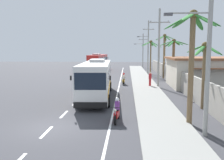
{
  "coord_description": "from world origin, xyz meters",
  "views": [
    {
      "loc": [
        4.51,
        -13.83,
        4.61
      ],
      "look_at": [
        3.06,
        9.73,
        1.7
      ],
      "focal_mm": 39.31,
      "sensor_mm": 36.0,
      "label": 1
    }
  ],
  "objects_px": {
    "coach_bus_foreground": "(96,78)",
    "palm_second": "(192,46)",
    "pedestrian_near_kerb": "(150,79)",
    "utility_pole_nearest": "(207,49)",
    "motorcycle_trailing": "(117,112)",
    "utility_pole_distant": "(143,50)",
    "utility_pole_far": "(148,46)",
    "palm_third": "(164,49)",
    "roadside_building": "(214,72)",
    "utility_pole_mid": "(159,47)",
    "palm_fourth": "(205,62)",
    "coach_bus_far_lane": "(98,62)",
    "palm_farthest": "(151,49)",
    "motorcycle_beside_bus": "(124,80)",
    "palm_nearest": "(174,53)"
  },
  "relations": [
    {
      "from": "motorcycle_beside_bus",
      "to": "pedestrian_near_kerb",
      "type": "relative_size",
      "value": 1.14
    },
    {
      "from": "coach_bus_far_lane",
      "to": "utility_pole_distant",
      "type": "distance_m",
      "value": 15.87
    },
    {
      "from": "motorcycle_trailing",
      "to": "palm_third",
      "type": "xyz_separation_m",
      "value": [
        6.58,
        24.54,
        4.08
      ]
    },
    {
      "from": "utility_pole_far",
      "to": "coach_bus_foreground",
      "type": "bearing_deg",
      "value": -106.0
    },
    {
      "from": "palm_third",
      "to": "palm_farthest",
      "type": "height_order",
      "value": "palm_third"
    },
    {
      "from": "utility_pole_nearest",
      "to": "roadside_building",
      "type": "distance_m",
      "value": 19.4
    },
    {
      "from": "utility_pole_mid",
      "to": "palm_third",
      "type": "bearing_deg",
      "value": 77.72
    },
    {
      "from": "utility_pole_mid",
      "to": "utility_pole_nearest",
      "type": "bearing_deg",
      "value": -89.07
    },
    {
      "from": "palm_fourth",
      "to": "palm_farthest",
      "type": "height_order",
      "value": "palm_farthest"
    },
    {
      "from": "motorcycle_beside_bus",
      "to": "utility_pole_far",
      "type": "height_order",
      "value": "utility_pole_far"
    },
    {
      "from": "utility_pole_mid",
      "to": "palm_nearest",
      "type": "bearing_deg",
      "value": 53.65
    },
    {
      "from": "palm_third",
      "to": "roadside_building",
      "type": "relative_size",
      "value": 0.64
    },
    {
      "from": "coach_bus_foreground",
      "to": "coach_bus_far_lane",
      "type": "relative_size",
      "value": 1.01
    },
    {
      "from": "palm_second",
      "to": "utility_pole_distant",
      "type": "bearing_deg",
      "value": 89.82
    },
    {
      "from": "utility_pole_nearest",
      "to": "palm_farthest",
      "type": "bearing_deg",
      "value": 90.06
    },
    {
      "from": "pedestrian_near_kerb",
      "to": "utility_pole_nearest",
      "type": "xyz_separation_m",
      "value": [
        1.25,
        -17.58,
        3.63
      ]
    },
    {
      "from": "coach_bus_foreground",
      "to": "palm_fourth",
      "type": "bearing_deg",
      "value": -25.58
    },
    {
      "from": "motorcycle_beside_bus",
      "to": "utility_pole_far",
      "type": "xyz_separation_m",
      "value": [
        4.38,
        15.15,
        4.7
      ]
    },
    {
      "from": "palm_fourth",
      "to": "roadside_building",
      "type": "xyz_separation_m",
      "value": [
        4.78,
        11.76,
        -1.81
      ]
    },
    {
      "from": "utility_pole_mid",
      "to": "pedestrian_near_kerb",
      "type": "bearing_deg",
      "value": 165.52
    },
    {
      "from": "coach_bus_foreground",
      "to": "utility_pole_distant",
      "type": "xyz_separation_m",
      "value": [
        7.02,
        41.45,
        2.76
      ]
    },
    {
      "from": "utility_pole_far",
      "to": "coach_bus_far_lane",
      "type": "bearing_deg",
      "value": 151.3
    },
    {
      "from": "motorcycle_beside_bus",
      "to": "motorcycle_trailing",
      "type": "relative_size",
      "value": 1.0
    },
    {
      "from": "palm_nearest",
      "to": "palm_farthest",
      "type": "bearing_deg",
      "value": 102.47
    },
    {
      "from": "palm_nearest",
      "to": "motorcycle_trailing",
      "type": "bearing_deg",
      "value": -110.69
    },
    {
      "from": "coach_bus_foreground",
      "to": "palm_second",
      "type": "height_order",
      "value": "palm_second"
    },
    {
      "from": "motorcycle_beside_bus",
      "to": "utility_pole_distant",
      "type": "bearing_deg",
      "value": 82.14
    },
    {
      "from": "roadside_building",
      "to": "pedestrian_near_kerb",
      "type": "bearing_deg",
      "value": -176.79
    },
    {
      "from": "pedestrian_near_kerb",
      "to": "utility_pole_distant",
      "type": "bearing_deg",
      "value": 146.65
    },
    {
      "from": "palm_third",
      "to": "palm_farthest",
      "type": "relative_size",
      "value": 1.14
    },
    {
      "from": "coach_bus_far_lane",
      "to": "motorcycle_beside_bus",
      "type": "relative_size",
      "value": 6.26
    },
    {
      "from": "motorcycle_trailing",
      "to": "utility_pole_nearest",
      "type": "relative_size",
      "value": 0.23
    },
    {
      "from": "motorcycle_trailing",
      "to": "utility_pole_distant",
      "type": "height_order",
      "value": "utility_pole_distant"
    },
    {
      "from": "utility_pole_distant",
      "to": "palm_third",
      "type": "relative_size",
      "value": 1.23
    },
    {
      "from": "palm_nearest",
      "to": "utility_pole_far",
      "type": "bearing_deg",
      "value": 99.27
    },
    {
      "from": "pedestrian_near_kerb",
      "to": "utility_pole_far",
      "type": "height_order",
      "value": "utility_pole_far"
    },
    {
      "from": "palm_second",
      "to": "roadside_building",
      "type": "relative_size",
      "value": 0.63
    },
    {
      "from": "palm_farthest",
      "to": "palm_third",
      "type": "bearing_deg",
      "value": -61.14
    },
    {
      "from": "coach_bus_far_lane",
      "to": "utility_pole_nearest",
      "type": "relative_size",
      "value": 1.41
    },
    {
      "from": "coach_bus_far_lane",
      "to": "utility_pole_mid",
      "type": "bearing_deg",
      "value": -66.03
    },
    {
      "from": "roadside_building",
      "to": "utility_pole_far",
      "type": "bearing_deg",
      "value": 112.25
    },
    {
      "from": "utility_pole_far",
      "to": "palm_third",
      "type": "height_order",
      "value": "utility_pole_far"
    },
    {
      "from": "utility_pole_distant",
      "to": "palm_third",
      "type": "height_order",
      "value": "utility_pole_distant"
    },
    {
      "from": "motorcycle_beside_bus",
      "to": "pedestrian_near_kerb",
      "type": "distance_m",
      "value": 3.86
    },
    {
      "from": "utility_pole_mid",
      "to": "utility_pole_distant",
      "type": "bearing_deg",
      "value": 89.69
    },
    {
      "from": "utility_pole_mid",
      "to": "palm_third",
      "type": "distance_m",
      "value": 9.81
    },
    {
      "from": "coach_bus_far_lane",
      "to": "utility_pole_distant",
      "type": "bearing_deg",
      "value": 48.32
    },
    {
      "from": "pedestrian_near_kerb",
      "to": "palm_second",
      "type": "xyz_separation_m",
      "value": [
        1.0,
        -15.53,
        3.79
      ]
    },
    {
      "from": "coach_bus_far_lane",
      "to": "utility_pole_far",
      "type": "relative_size",
      "value": 1.21
    },
    {
      "from": "coach_bus_far_lane",
      "to": "utility_pole_far",
      "type": "height_order",
      "value": "utility_pole_far"
    }
  ]
}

